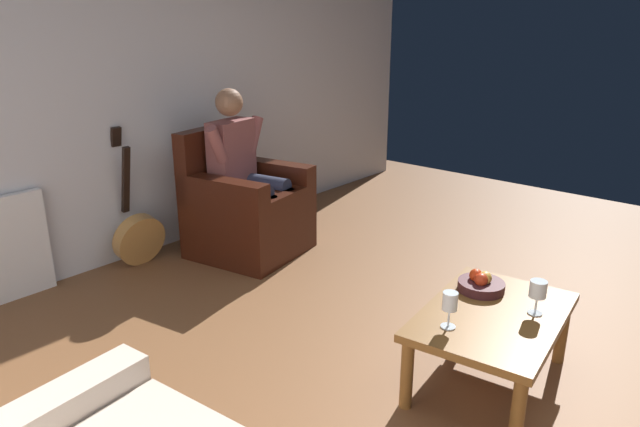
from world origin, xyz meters
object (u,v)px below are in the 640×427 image
(armchair, at_px, (245,210))
(wine_glass_far, at_px, (450,304))
(guitar, at_px, (138,235))
(fruit_bowl, at_px, (481,284))
(coffee_table, at_px, (492,323))
(person_seated, at_px, (245,167))
(wine_glass_near, at_px, (538,291))

(armchair, height_order, wine_glass_far, armchair)
(guitar, bearing_deg, armchair, 148.00)
(fruit_bowl, bearing_deg, coffee_table, 40.56)
(person_seated, relative_size, guitar, 1.24)
(armchair, distance_m, wine_glass_far, 2.21)
(person_seated, height_order, wine_glass_near, person_seated)
(armchair, distance_m, coffee_table, 2.24)
(person_seated, height_order, guitar, person_seated)
(armchair, bearing_deg, wine_glass_far, 62.55)
(person_seated, bearing_deg, guitar, -42.54)
(armchair, xyz_separation_m, coffee_table, (0.40, 2.20, -0.01))
(armchair, distance_m, person_seated, 0.34)
(armchair, relative_size, fruit_bowl, 4.01)
(guitar, bearing_deg, coffee_table, 96.10)
(wine_glass_near, distance_m, fruit_bowl, 0.33)
(person_seated, xyz_separation_m, wine_glass_near, (0.29, 2.35, -0.17))
(person_seated, distance_m, guitar, 0.93)
(coffee_table, bearing_deg, wine_glass_far, -20.41)
(fruit_bowl, bearing_deg, person_seated, -96.24)
(person_seated, distance_m, wine_glass_near, 2.37)
(wine_glass_far, relative_size, fruit_bowl, 0.73)
(armchair, bearing_deg, guitar, -41.78)
(person_seated, distance_m, coffee_table, 2.25)
(wine_glass_far, distance_m, fruit_bowl, 0.46)
(wine_glass_near, bearing_deg, wine_glass_far, -33.57)
(armchair, bearing_deg, fruit_bowl, 74.09)
(person_seated, height_order, wine_glass_far, person_seated)
(coffee_table, relative_size, guitar, 0.95)
(coffee_table, distance_m, fruit_bowl, 0.26)
(wine_glass_near, xyz_separation_m, wine_glass_far, (0.39, -0.26, 0.00))
(guitar, distance_m, fruit_bowl, 2.53)
(person_seated, relative_size, fruit_bowl, 5.24)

